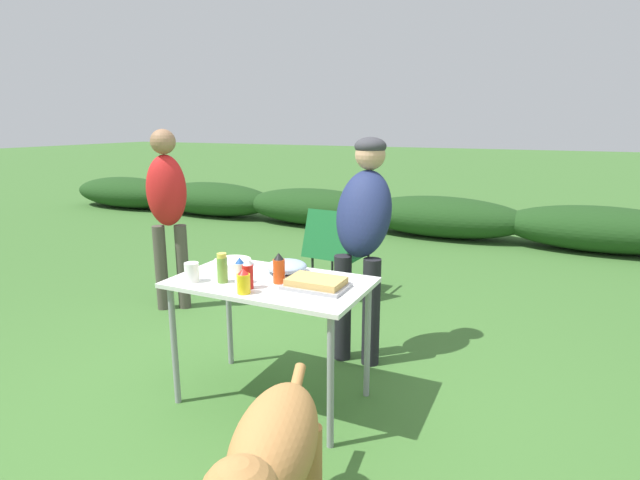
{
  "coord_description": "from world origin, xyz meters",
  "views": [
    {
      "loc": [
        1.38,
        -2.31,
        1.61
      ],
      "look_at": [
        0.1,
        0.44,
        0.89
      ],
      "focal_mm": 28.0,
      "sensor_mm": 36.0,
      "label": 1
    }
  ],
  "objects_px": {
    "folding_table": "(271,293)",
    "camp_chair_green_behind_table": "(336,247)",
    "relish_jar": "(222,268)",
    "mustard_bottle": "(244,282)",
    "standing_person_in_olive_jacket": "(363,226)",
    "plate_stack": "(233,262)",
    "standing_person_in_dark_puffer": "(167,203)",
    "mixing_bowl": "(286,266)",
    "dog": "(270,458)",
    "paper_cup_stack": "(192,272)",
    "ketchup_bottle": "(248,274)",
    "food_tray": "(316,283)",
    "hot_sauce_bottle": "(279,269)",
    "mayo_bottle": "(240,271)"
  },
  "relations": [
    {
      "from": "mayo_bottle",
      "to": "standing_person_in_olive_jacket",
      "type": "relative_size",
      "value": 0.1
    },
    {
      "from": "mayo_bottle",
      "to": "standing_person_in_olive_jacket",
      "type": "bearing_deg",
      "value": 65.76
    },
    {
      "from": "relish_jar",
      "to": "plate_stack",
      "type": "bearing_deg",
      "value": 115.21
    },
    {
      "from": "paper_cup_stack",
      "to": "hot_sauce_bottle",
      "type": "bearing_deg",
      "value": 22.42
    },
    {
      "from": "folding_table",
      "to": "mustard_bottle",
      "type": "relative_size",
      "value": 8.25
    },
    {
      "from": "ketchup_bottle",
      "to": "standing_person_in_dark_puffer",
      "type": "relative_size",
      "value": 0.11
    },
    {
      "from": "standing_person_in_olive_jacket",
      "to": "food_tray",
      "type": "bearing_deg",
      "value": -90.0
    },
    {
      "from": "standing_person_in_olive_jacket",
      "to": "plate_stack",
      "type": "bearing_deg",
      "value": -137.69
    },
    {
      "from": "mixing_bowl",
      "to": "relish_jar",
      "type": "height_order",
      "value": "relish_jar"
    },
    {
      "from": "food_tray",
      "to": "hot_sauce_bottle",
      "type": "distance_m",
      "value": 0.23
    },
    {
      "from": "folding_table",
      "to": "mixing_bowl",
      "type": "bearing_deg",
      "value": 87.34
    },
    {
      "from": "paper_cup_stack",
      "to": "mixing_bowl",
      "type": "bearing_deg",
      "value": 43.69
    },
    {
      "from": "mustard_bottle",
      "to": "standing_person_in_dark_puffer",
      "type": "distance_m",
      "value": 1.94
    },
    {
      "from": "relish_jar",
      "to": "camp_chair_green_behind_table",
      "type": "height_order",
      "value": "relish_jar"
    },
    {
      "from": "mayo_bottle",
      "to": "dog",
      "type": "bearing_deg",
      "value": -51.35
    },
    {
      "from": "dog",
      "to": "mixing_bowl",
      "type": "bearing_deg",
      "value": -80.15
    },
    {
      "from": "mixing_bowl",
      "to": "ketchup_bottle",
      "type": "relative_size",
      "value": 1.44
    },
    {
      "from": "paper_cup_stack",
      "to": "hot_sauce_bottle",
      "type": "relative_size",
      "value": 0.63
    },
    {
      "from": "folding_table",
      "to": "standing_person_in_dark_puffer",
      "type": "xyz_separation_m",
      "value": [
        -1.55,
        0.93,
        0.28
      ]
    },
    {
      "from": "paper_cup_stack",
      "to": "mayo_bottle",
      "type": "bearing_deg",
      "value": 20.31
    },
    {
      "from": "mustard_bottle",
      "to": "camp_chair_green_behind_table",
      "type": "relative_size",
      "value": 0.16
    },
    {
      "from": "folding_table",
      "to": "mustard_bottle",
      "type": "xyz_separation_m",
      "value": [
        -0.02,
        -0.25,
        0.14
      ]
    },
    {
      "from": "mixing_bowl",
      "to": "standing_person_in_olive_jacket",
      "type": "relative_size",
      "value": 0.16
    },
    {
      "from": "camp_chair_green_behind_table",
      "to": "mixing_bowl",
      "type": "bearing_deg",
      "value": -72.04
    },
    {
      "from": "plate_stack",
      "to": "paper_cup_stack",
      "type": "height_order",
      "value": "paper_cup_stack"
    },
    {
      "from": "camp_chair_green_behind_table",
      "to": "relish_jar",
      "type": "bearing_deg",
      "value": -80.61
    },
    {
      "from": "folding_table",
      "to": "dog",
      "type": "distance_m",
      "value": 1.16
    },
    {
      "from": "folding_table",
      "to": "standing_person_in_dark_puffer",
      "type": "bearing_deg",
      "value": 149.09
    },
    {
      "from": "mixing_bowl",
      "to": "standing_person_in_olive_jacket",
      "type": "xyz_separation_m",
      "value": [
        0.26,
        0.6,
        0.16
      ]
    },
    {
      "from": "folding_table",
      "to": "hot_sauce_bottle",
      "type": "bearing_deg",
      "value": -14.96
    },
    {
      "from": "ketchup_bottle",
      "to": "mayo_bottle",
      "type": "bearing_deg",
      "value": 146.23
    },
    {
      "from": "paper_cup_stack",
      "to": "standing_person_in_dark_puffer",
      "type": "distance_m",
      "value": 1.63
    },
    {
      "from": "folding_table",
      "to": "camp_chair_green_behind_table",
      "type": "xyz_separation_m",
      "value": [
        -0.4,
        1.86,
        -0.2
      ]
    },
    {
      "from": "plate_stack",
      "to": "dog",
      "type": "xyz_separation_m",
      "value": [
        0.94,
        -1.14,
        -0.31
      ]
    },
    {
      "from": "relish_jar",
      "to": "camp_chair_green_behind_table",
      "type": "distance_m",
      "value": 2.04
    },
    {
      "from": "paper_cup_stack",
      "to": "camp_chair_green_behind_table",
      "type": "xyz_separation_m",
      "value": [
        -0.01,
        2.06,
        -0.33
      ]
    },
    {
      "from": "ketchup_bottle",
      "to": "standing_person_in_olive_jacket",
      "type": "height_order",
      "value": "standing_person_in_olive_jacket"
    },
    {
      "from": "hot_sauce_bottle",
      "to": "food_tray",
      "type": "bearing_deg",
      "value": 1.71
    },
    {
      "from": "ketchup_bottle",
      "to": "folding_table",
      "type": "bearing_deg",
      "value": 77.02
    },
    {
      "from": "relish_jar",
      "to": "mustard_bottle",
      "type": "bearing_deg",
      "value": -26.97
    },
    {
      "from": "relish_jar",
      "to": "standing_person_in_dark_puffer",
      "type": "height_order",
      "value": "standing_person_in_dark_puffer"
    },
    {
      "from": "ketchup_bottle",
      "to": "standing_person_in_dark_puffer",
      "type": "bearing_deg",
      "value": 144.01
    },
    {
      "from": "mayo_bottle",
      "to": "camp_chair_green_behind_table",
      "type": "height_order",
      "value": "mayo_bottle"
    },
    {
      "from": "dog",
      "to": "folding_table",
      "type": "bearing_deg",
      "value": -75.99
    },
    {
      "from": "paper_cup_stack",
      "to": "relish_jar",
      "type": "bearing_deg",
      "value": 21.87
    },
    {
      "from": "plate_stack",
      "to": "dog",
      "type": "relative_size",
      "value": 0.21
    },
    {
      "from": "ketchup_bottle",
      "to": "hot_sauce_bottle",
      "type": "relative_size",
      "value": 0.97
    },
    {
      "from": "food_tray",
      "to": "plate_stack",
      "type": "height_order",
      "value": "food_tray"
    },
    {
      "from": "mixing_bowl",
      "to": "standing_person_in_dark_puffer",
      "type": "xyz_separation_m",
      "value": [
        -1.56,
        0.76,
        0.16
      ]
    },
    {
      "from": "mixing_bowl",
      "to": "dog",
      "type": "xyz_separation_m",
      "value": [
        0.56,
        -1.16,
        -0.33
      ]
    }
  ]
}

